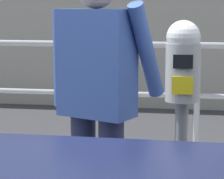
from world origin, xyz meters
name	(u,v)px	position (x,y,z in m)	size (l,w,h in m)	color
parking_meter	(182,92)	(-0.09, 0.26, 1.16)	(0.18, 0.19, 1.40)	slate
pedestrian_at_meter	(97,95)	(-0.59, 0.50, 1.08)	(0.68, 0.37, 1.67)	#1E233F
background_railing	(198,75)	(0.00, 2.57, 0.94)	(24.06, 0.06, 1.12)	gray
backdrop_wall	(198,20)	(0.00, 5.76, 1.37)	(32.00, 0.50, 2.75)	gray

